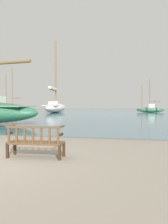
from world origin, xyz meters
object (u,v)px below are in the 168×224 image
sailboat_outer_starboard (150,109)px  sailboat_distant_harbor (13,108)px  sailboat_outer_port (56,107)px  park_bench (35,141)px

sailboat_outer_starboard → sailboat_distant_harbor: bearing=178.3°
sailboat_outer_starboard → sailboat_outer_port: 17.81m
sailboat_outer_starboard → sailboat_outer_port: bearing=-167.6°
park_bench → sailboat_outer_port: 34.69m
sailboat_outer_port → park_bench: bearing=-71.9°
park_bench → sailboat_outer_starboard: bearing=79.8°
park_bench → sailboat_distant_harbor: 43.62m
sailboat_distant_harbor → sailboat_outer_port: sailboat_outer_port is taller
park_bench → sailboat_outer_starboard: sailboat_outer_starboard is taller
park_bench → sailboat_outer_port: sailboat_outer_port is taller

